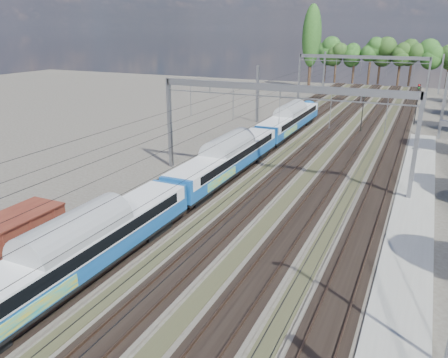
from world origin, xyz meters
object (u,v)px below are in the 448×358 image
at_px(worker, 361,94).
at_px(signal_near, 363,107).
at_px(emu_train, 226,155).
at_px(signal_far, 417,99).

distance_m(worker, signal_near, 32.93).
bearing_deg(emu_train, signal_near, 71.69).
xyz_separation_m(worker, signal_far, (11.14, -24.05, 2.85)).
relative_size(emu_train, signal_near, 11.00).
xyz_separation_m(worker, signal_near, (4.67, -32.50, 2.52)).
bearing_deg(worker, emu_train, 156.39).
bearing_deg(worker, signal_near, 168.38).
bearing_deg(signal_near, worker, 76.15).
relative_size(worker, signal_far, 0.32).
distance_m(emu_train, worker, 58.48).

